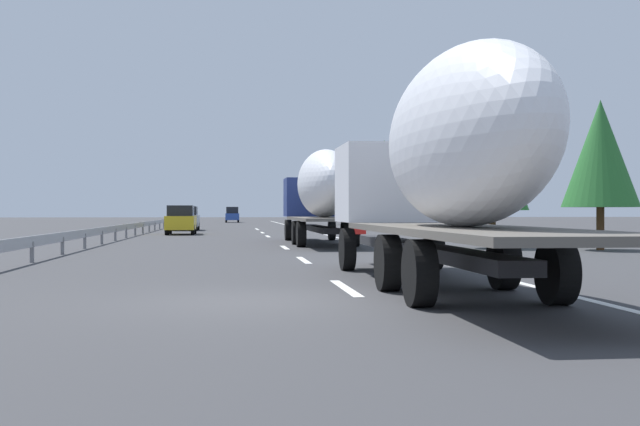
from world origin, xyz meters
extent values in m
plane|color=#38383A|center=(40.00, 0.00, 0.00)|extent=(260.00, 260.00, 0.00)
cube|color=white|center=(2.00, -1.80, 0.00)|extent=(3.20, 0.20, 0.01)
cube|color=white|center=(10.51, -1.80, 0.00)|extent=(3.20, 0.20, 0.01)
cube|color=white|center=(18.61, -1.80, 0.00)|extent=(3.20, 0.20, 0.01)
cube|color=white|center=(32.54, -1.80, 0.00)|extent=(3.20, 0.20, 0.01)
cube|color=white|center=(40.28, -1.80, 0.00)|extent=(3.20, 0.20, 0.01)
cube|color=white|center=(49.17, -1.80, 0.00)|extent=(3.20, 0.20, 0.01)
cube|color=white|center=(51.56, -1.80, 0.00)|extent=(3.20, 0.20, 0.01)
cube|color=white|center=(45.00, -5.50, 0.00)|extent=(110.00, 0.20, 0.01)
cube|color=navy|center=(26.13, -3.60, 2.15)|extent=(2.40, 2.50, 1.90)
cube|color=black|center=(27.23, -3.60, 2.65)|extent=(0.08, 2.12, 0.80)
cube|color=#262628|center=(23.16, -3.60, 0.67)|extent=(10.94, 0.70, 0.24)
cube|color=#59544C|center=(20.19, -3.60, 1.14)|extent=(9.49, 2.50, 0.12)
ellipsoid|color=white|center=(20.23, -3.60, 2.64)|extent=(7.25, 2.20, 2.87)
cube|color=red|center=(15.47, -4.29, 0.90)|extent=(0.04, 0.56, 0.56)
cylinder|color=black|center=(26.13, -2.50, 0.52)|extent=(1.04, 0.30, 1.04)
cylinder|color=black|center=(26.13, -4.70, 0.52)|extent=(1.04, 0.30, 1.04)
cylinder|color=black|center=(21.39, -2.50, 0.52)|extent=(1.04, 0.35, 1.04)
cylinder|color=black|center=(21.39, -4.70, 0.52)|extent=(1.04, 0.35, 1.04)
cylinder|color=black|center=(18.99, -2.50, 0.52)|extent=(1.04, 0.35, 1.04)
cylinder|color=black|center=(18.99, -4.70, 0.52)|extent=(1.04, 0.35, 1.04)
cube|color=silver|center=(6.38, -3.60, 2.15)|extent=(2.40, 2.50, 1.90)
cube|color=black|center=(7.48, -3.60, 2.65)|extent=(0.08, 2.12, 0.80)
cube|color=#262628|center=(3.28, -3.60, 0.67)|extent=(11.43, 0.70, 0.24)
cube|color=#59544C|center=(0.17, -3.60, 1.14)|extent=(10.02, 2.50, 0.12)
ellipsoid|color=white|center=(0.29, -3.60, 2.73)|extent=(6.92, 2.20, 3.06)
cylinder|color=black|center=(6.38, -2.50, 0.52)|extent=(1.04, 0.30, 1.04)
cylinder|color=black|center=(6.38, -4.70, 0.52)|extent=(1.04, 0.30, 1.04)
cylinder|color=black|center=(1.37, -2.50, 0.52)|extent=(1.04, 0.35, 1.04)
cylinder|color=black|center=(1.37, -4.70, 0.52)|extent=(1.04, 0.35, 1.04)
cylinder|color=black|center=(-1.03, -2.50, 0.52)|extent=(1.04, 0.35, 1.04)
cylinder|color=black|center=(-1.03, -4.70, 0.52)|extent=(1.04, 0.35, 1.04)
cube|color=#28479E|center=(87.53, 0.07, 0.74)|extent=(4.15, 1.72, 0.84)
cube|color=black|center=(87.21, 0.07, 1.57)|extent=(2.28, 1.51, 0.83)
cylinder|color=black|center=(88.81, 0.83, 0.32)|extent=(0.64, 0.22, 0.64)
cylinder|color=black|center=(88.81, -0.68, 0.32)|extent=(0.64, 0.22, 0.64)
cylinder|color=black|center=(86.24, 0.83, 0.32)|extent=(0.64, 0.22, 0.64)
cylinder|color=black|center=(86.24, -0.68, 0.32)|extent=(0.64, 0.22, 0.64)
cube|color=#ADB2B7|center=(47.15, 3.66, 0.74)|extent=(4.71, 1.86, 0.84)
cube|color=black|center=(46.80, 3.66, 1.49)|extent=(2.59, 1.63, 0.65)
cylinder|color=black|center=(48.61, 4.49, 0.32)|extent=(0.64, 0.22, 0.64)
cylinder|color=black|center=(48.61, 2.84, 0.32)|extent=(0.64, 0.22, 0.64)
cylinder|color=black|center=(45.69, 4.49, 0.32)|extent=(0.64, 0.22, 0.64)
cylinder|color=black|center=(45.69, 2.84, 0.32)|extent=(0.64, 0.22, 0.64)
cube|color=gold|center=(36.84, 3.42, 0.74)|extent=(4.21, 1.76, 0.84)
cube|color=black|center=(36.53, 3.42, 1.49)|extent=(2.32, 1.55, 0.65)
cylinder|color=black|center=(38.15, 4.20, 0.32)|extent=(0.64, 0.22, 0.64)
cylinder|color=black|center=(38.15, 2.64, 0.32)|extent=(0.64, 0.22, 0.64)
cylinder|color=black|center=(35.54, 4.20, 0.32)|extent=(0.64, 0.22, 0.64)
cylinder|color=black|center=(35.54, 2.64, 0.32)|extent=(0.64, 0.22, 0.64)
cylinder|color=gray|center=(39.57, -6.70, 1.20)|extent=(0.10, 0.10, 2.40)
cube|color=#2D569E|center=(39.57, -6.70, 2.75)|extent=(0.06, 0.90, 0.70)
cylinder|color=#472D19|center=(45.48, -11.27, 0.71)|extent=(0.33, 0.33, 1.41)
cone|color=#194C1E|center=(45.48, -11.27, 4.14)|extent=(3.00, 3.00, 5.45)
cylinder|color=#472D19|center=(69.87, -11.80, 0.84)|extent=(0.36, 0.36, 1.68)
cone|color=#286B2D|center=(69.87, -11.80, 3.82)|extent=(3.13, 3.13, 4.29)
cylinder|color=#472D19|center=(17.11, -9.90, 0.75)|extent=(0.29, 0.29, 1.50)
cone|color=#286B2D|center=(17.11, -9.90, 3.51)|extent=(2.85, 2.85, 4.02)
cylinder|color=#472D19|center=(15.23, -13.47, 0.81)|extent=(0.29, 0.29, 1.62)
cone|color=#286B2D|center=(15.23, -13.47, 3.64)|extent=(2.87, 2.87, 4.05)
cube|color=#9EA0A5|center=(43.00, 6.00, 0.60)|extent=(94.00, 0.06, 0.32)
cube|color=slate|center=(10.30, 6.00, 0.30)|extent=(0.10, 0.10, 0.60)
cube|color=slate|center=(14.39, 6.00, 0.30)|extent=(0.10, 0.10, 0.60)
cube|color=slate|center=(18.48, 6.00, 0.30)|extent=(0.10, 0.10, 0.60)
cube|color=slate|center=(22.57, 6.00, 0.30)|extent=(0.10, 0.10, 0.60)
cube|color=slate|center=(26.65, 6.00, 0.30)|extent=(0.10, 0.10, 0.60)
cube|color=slate|center=(30.74, 6.00, 0.30)|extent=(0.10, 0.10, 0.60)
cube|color=slate|center=(34.83, 6.00, 0.30)|extent=(0.10, 0.10, 0.60)
cube|color=slate|center=(38.91, 6.00, 0.30)|extent=(0.10, 0.10, 0.60)
cube|color=slate|center=(43.00, 6.00, 0.30)|extent=(0.10, 0.10, 0.60)
cube|color=slate|center=(47.09, 6.00, 0.30)|extent=(0.10, 0.10, 0.60)
cube|color=slate|center=(51.17, 6.00, 0.30)|extent=(0.10, 0.10, 0.60)
cube|color=slate|center=(55.26, 6.00, 0.30)|extent=(0.10, 0.10, 0.60)
cube|color=slate|center=(59.35, 6.00, 0.30)|extent=(0.10, 0.10, 0.60)
cube|color=slate|center=(63.43, 6.00, 0.30)|extent=(0.10, 0.10, 0.60)
cube|color=slate|center=(67.52, 6.00, 0.30)|extent=(0.10, 0.10, 0.60)
cube|color=slate|center=(71.61, 6.00, 0.30)|extent=(0.10, 0.10, 0.60)
cube|color=slate|center=(75.70, 6.00, 0.30)|extent=(0.10, 0.10, 0.60)
cube|color=slate|center=(79.78, 6.00, 0.30)|extent=(0.10, 0.10, 0.60)
cube|color=slate|center=(83.87, 6.00, 0.30)|extent=(0.10, 0.10, 0.60)
cube|color=slate|center=(87.96, 6.00, 0.30)|extent=(0.10, 0.10, 0.60)
camera|label=1|loc=(-12.75, 0.40, 1.47)|focal=43.91mm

